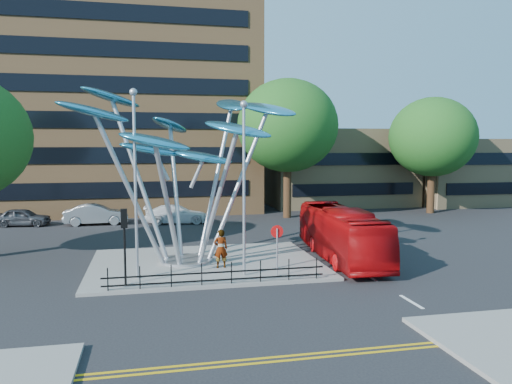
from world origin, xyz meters
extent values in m
plane|color=black|center=(0.00, 0.00, 0.00)|extent=(120.00, 120.00, 0.00)
cube|color=slate|center=(-1.00, 6.00, 0.07)|extent=(12.00, 9.00, 0.15)
cube|color=gold|center=(0.00, -6.00, 0.01)|extent=(40.00, 0.12, 0.01)
cube|color=gold|center=(0.00, -6.30, 0.01)|extent=(40.00, 0.12, 0.01)
cube|color=#996D43|center=(-6.00, 32.00, 15.00)|extent=(25.00, 15.00, 30.00)
cube|color=tan|center=(16.00, 30.00, 4.00)|extent=(15.00, 8.00, 8.00)
cube|color=tan|center=(30.00, 28.00, 3.50)|extent=(12.00, 8.00, 7.00)
cylinder|color=black|center=(8.00, 22.00, 2.86)|extent=(0.70, 0.70, 5.72)
ellipsoid|color=#144614|center=(8.00, 22.00, 8.06)|extent=(8.80, 8.80, 8.10)
cylinder|color=black|center=(22.00, 22.00, 2.53)|extent=(0.70, 0.70, 5.06)
ellipsoid|color=#144614|center=(22.00, 22.00, 7.13)|extent=(8.00, 8.00, 7.36)
cylinder|color=#9EA0A5|center=(-2.00, 6.50, 0.21)|extent=(2.80, 2.80, 0.12)
cylinder|color=#9EA0A5|center=(-3.20, 5.90, 4.05)|extent=(0.24, 0.24, 7.80)
ellipsoid|color=teal|center=(-6.40, 4.90, 7.95)|extent=(3.92, 2.95, 1.39)
cylinder|color=#9EA0A5|center=(-2.40, 5.50, 3.35)|extent=(0.24, 0.24, 6.40)
ellipsoid|color=teal|center=(-3.60, 3.30, 6.55)|extent=(3.47, 1.78, 1.31)
cylinder|color=#9EA0A5|center=(-1.40, 5.70, 3.65)|extent=(0.24, 0.24, 7.00)
ellipsoid|color=teal|center=(0.40, 4.10, 7.15)|extent=(3.81, 3.11, 1.36)
cylinder|color=#9EA0A5|center=(-0.80, 6.50, 4.25)|extent=(0.24, 0.24, 8.20)
ellipsoid|color=teal|center=(2.60, 6.90, 8.35)|extent=(3.52, 4.06, 1.44)
cylinder|color=#9EA0A5|center=(-1.20, 7.40, 4.45)|extent=(0.24, 0.24, 8.60)
ellipsoid|color=teal|center=(1.00, 9.40, 8.75)|extent=(2.21, 3.79, 1.39)
cylinder|color=#9EA0A5|center=(-2.20, 7.50, 3.85)|extent=(0.24, 0.24, 7.40)
ellipsoid|color=teal|center=(-2.60, 10.10, 7.55)|extent=(3.02, 3.71, 1.34)
cylinder|color=#9EA0A5|center=(-3.00, 6.90, 4.55)|extent=(0.24, 0.24, 8.80)
ellipsoid|color=teal|center=(-5.80, 8.30, 8.95)|extent=(3.88, 3.60, 1.42)
ellipsoid|color=teal|center=(-3.80, 6.70, 6.15)|extent=(3.40, 1.96, 1.13)
ellipsoid|color=teal|center=(-1.10, 6.10, 5.75)|extent=(3.39, 2.16, 1.11)
cylinder|color=#9EA0A5|center=(-4.50, 3.50, 4.40)|extent=(0.14, 0.14, 8.50)
sphere|color=#9EA0A5|center=(-4.50, 3.50, 8.77)|extent=(0.36, 0.36, 0.36)
cylinder|color=#9EA0A5|center=(0.50, 3.00, 4.15)|extent=(0.14, 0.14, 8.00)
sphere|color=#9EA0A5|center=(0.50, 3.00, 8.27)|extent=(0.36, 0.36, 0.36)
cylinder|color=black|center=(-5.00, 2.50, 1.75)|extent=(0.10, 0.10, 3.20)
cube|color=black|center=(-5.00, 2.50, 3.15)|extent=(0.28, 0.18, 0.85)
sphere|color=#FF0C0C|center=(-5.00, 2.50, 3.43)|extent=(0.18, 0.18, 0.18)
cylinder|color=#9EA0A5|center=(2.00, 2.50, 1.30)|extent=(0.08, 0.08, 2.30)
cylinder|color=red|center=(2.00, 2.53, 2.30)|extent=(0.60, 0.04, 0.60)
cube|color=white|center=(2.00, 2.55, 2.30)|extent=(0.42, 0.03, 0.10)
cylinder|color=black|center=(-5.70, 1.70, 0.65)|extent=(0.05, 0.05, 1.00)
cylinder|color=black|center=(-4.36, 1.70, 0.65)|extent=(0.05, 0.05, 1.00)
cylinder|color=black|center=(-3.01, 1.70, 0.65)|extent=(0.05, 0.05, 1.00)
cylinder|color=black|center=(-1.67, 1.70, 0.65)|extent=(0.05, 0.05, 1.00)
cylinder|color=black|center=(-0.33, 1.70, 0.65)|extent=(0.05, 0.05, 1.00)
cylinder|color=black|center=(1.01, 1.70, 0.65)|extent=(0.05, 0.05, 1.00)
cylinder|color=black|center=(2.36, 1.70, 0.65)|extent=(0.05, 0.05, 1.00)
cylinder|color=black|center=(3.70, 1.70, 0.65)|extent=(0.05, 0.05, 1.00)
cube|color=black|center=(-1.00, 1.70, 0.70)|extent=(10.00, 0.06, 0.06)
cube|color=black|center=(-1.00, 1.70, 0.35)|extent=(10.00, 0.06, 0.06)
imported|color=#9F0709|center=(6.60, 5.91, 1.44)|extent=(3.17, 10.46, 2.87)
imported|color=gray|center=(-0.39, 4.71, 1.14)|extent=(0.74, 0.50, 1.98)
imported|color=#3C3E43|center=(-13.69, 21.92, 0.71)|extent=(4.34, 2.21, 1.42)
imported|color=#9A9DA1|center=(-8.08, 21.45, 0.82)|extent=(5.02, 1.88, 1.64)
imported|color=silver|center=(-1.72, 20.78, 0.75)|extent=(5.32, 2.56, 1.50)
camera|label=1|loc=(-3.90, -20.05, 6.39)|focal=35.00mm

